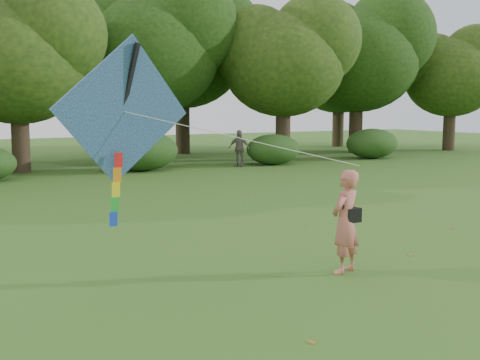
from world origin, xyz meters
TOP-DOWN VIEW (x-y plane):
  - ground at (0.00, 0.00)m, footprint 100.00×100.00m
  - man_kite_flyer at (0.06, -0.36)m, footprint 0.81×0.67m
  - bystander_right at (7.95, 17.38)m, footprint 1.05×1.10m
  - crossbody_bag at (0.18, -0.39)m, footprint 0.43×0.20m
  - flying_kite at (-3.44, 1.47)m, footprint 5.06×2.32m
  - tree_line at (1.67, 22.88)m, footprint 54.70×15.30m
  - shrub_band at (-0.72, 17.60)m, footprint 39.15×3.22m
  - fallen_leaves at (1.03, 4.33)m, footprint 11.14×15.23m

SIDE VIEW (x-z plane):
  - ground at x=0.00m, z-range 0.00..0.00m
  - fallen_leaves at x=1.03m, z-range 0.00..0.01m
  - shrub_band at x=-0.72m, z-range -0.08..1.79m
  - bystander_right at x=7.95m, z-range 0.00..1.84m
  - man_kite_flyer at x=0.06m, z-range 0.00..1.89m
  - crossbody_bag at x=0.18m, z-range 0.70..1.43m
  - flying_kite at x=-3.44m, z-range 1.23..4.54m
  - tree_line at x=1.67m, z-range 0.86..10.35m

